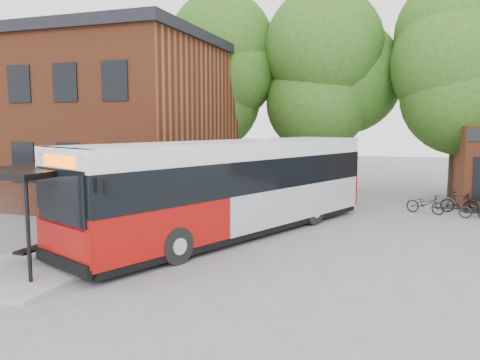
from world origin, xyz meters
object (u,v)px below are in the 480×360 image
(city_bus, at_px, (235,188))
(bicycle_2, at_px, (479,210))
(bicycle_1, at_px, (459,202))
(bus_shelter, at_px, (62,211))
(bicycle_0, at_px, (425,204))

(city_bus, bearing_deg, bicycle_2, 56.30)
(bicycle_1, bearing_deg, city_bus, 129.89)
(bus_shelter, distance_m, city_bus, 6.05)
(bicycle_2, bearing_deg, bicycle_1, 35.62)
(bus_shelter, height_order, bicycle_1, bus_shelter)
(city_bus, height_order, bicycle_1, city_bus)
(bus_shelter, height_order, city_bus, city_bus)
(bicycle_0, height_order, bicycle_2, bicycle_0)
(bicycle_0, bearing_deg, bicycle_1, -44.68)
(bus_shelter, xyz_separation_m, city_bus, (3.92, 4.60, 0.28))
(city_bus, relative_size, bicycle_2, 8.85)
(bus_shelter, distance_m, bicycle_1, 17.17)
(city_bus, bearing_deg, bicycle_1, 64.20)
(city_bus, xyz_separation_m, bicycle_0, (6.93, 6.63, -1.28))
(city_bus, distance_m, bicycle_2, 10.84)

